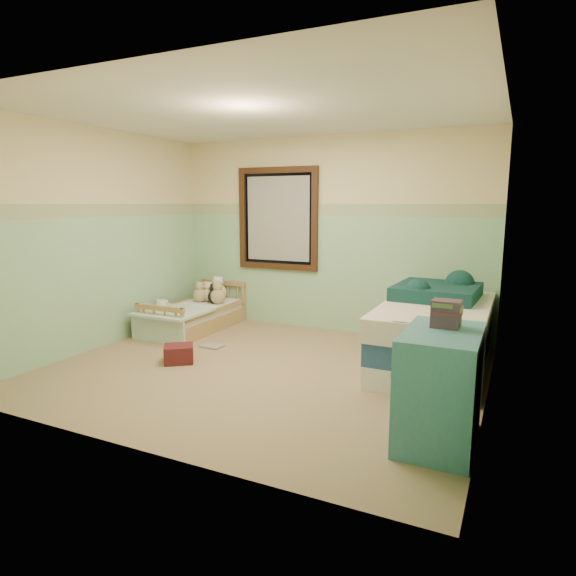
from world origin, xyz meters
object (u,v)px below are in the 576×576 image
at_px(toddler_bed_frame, 195,322).
at_px(plush_floor_cream, 163,320).
at_px(plush_floor_tan, 156,326).
at_px(twin_bed_frame, 434,356).
at_px(dresser, 440,387).
at_px(floor_book, 212,346).
at_px(red_pillow, 179,354).

bearing_deg(toddler_bed_frame, plush_floor_cream, -146.35).
distance_m(plush_floor_cream, plush_floor_tan, 0.25).
height_order(twin_bed_frame, dresser, dresser).
height_order(toddler_bed_frame, floor_book, toddler_bed_frame).
bearing_deg(floor_book, toddler_bed_frame, 139.13).
bearing_deg(plush_floor_tan, toddler_bed_frame, 59.86).
xyz_separation_m(plush_floor_cream, red_pillow, (1.03, -0.99, -0.05)).
distance_m(plush_floor_cream, dresser, 4.11).
xyz_separation_m(dresser, floor_book, (-2.74, 1.24, -0.39)).
height_order(plush_floor_tan, dresser, dresser).
xyz_separation_m(plush_floor_cream, plush_floor_tan, (0.08, -0.23, -0.03)).
bearing_deg(floor_book, dresser, -23.65).
bearing_deg(red_pillow, plush_floor_cream, 136.02).
distance_m(toddler_bed_frame, dresser, 3.90).
distance_m(plush_floor_tan, twin_bed_frame, 3.41).
xyz_separation_m(toddler_bed_frame, dresser, (3.42, -1.84, 0.31)).
relative_size(toddler_bed_frame, twin_bed_frame, 0.75).
xyz_separation_m(twin_bed_frame, floor_book, (-2.45, -0.42, -0.10)).
xyz_separation_m(toddler_bed_frame, plush_floor_cream, (-0.35, -0.23, 0.05)).
xyz_separation_m(plush_floor_cream, dresser, (3.77, -1.61, 0.26)).
height_order(twin_bed_frame, red_pillow, twin_bed_frame).
relative_size(plush_floor_cream, dresser, 0.35).
height_order(dresser, floor_book, dresser).
bearing_deg(toddler_bed_frame, floor_book, -41.57).
bearing_deg(plush_floor_tan, plush_floor_cream, 108.63).
bearing_deg(floor_book, plush_floor_tan, 172.19).
distance_m(twin_bed_frame, red_pillow, 2.66).
bearing_deg(dresser, plush_floor_tan, 159.47).
xyz_separation_m(dresser, red_pillow, (-2.74, 0.62, -0.31)).
distance_m(plush_floor_tan, red_pillow, 1.22).
bearing_deg(twin_bed_frame, red_pillow, -157.07).
xyz_separation_m(twin_bed_frame, red_pillow, (-2.45, -1.04, -0.02)).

